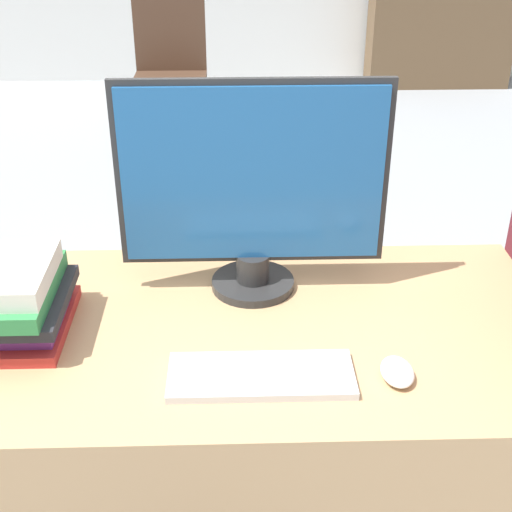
% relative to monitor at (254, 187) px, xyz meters
% --- Properties ---
extents(desk, '(1.32, 0.72, 0.74)m').
position_rel_monitor_xyz_m(desk, '(-0.00, -0.17, -0.62)').
color(desk, tan).
rests_on(desk, ground_plane).
extents(monitor, '(0.60, 0.19, 0.50)m').
position_rel_monitor_xyz_m(monitor, '(0.00, 0.00, 0.00)').
color(monitor, '#282828').
rests_on(monitor, desk).
extents(keyboard, '(0.36, 0.14, 0.02)m').
position_rel_monitor_xyz_m(keyboard, '(0.00, -0.35, -0.25)').
color(keyboard, silver).
rests_on(keyboard, desk).
extents(mouse, '(0.06, 0.10, 0.03)m').
position_rel_monitor_xyz_m(mouse, '(0.27, -0.35, -0.24)').
color(mouse, white).
rests_on(mouse, desk).
extents(book_stack, '(0.19, 0.29, 0.17)m').
position_rel_monitor_xyz_m(book_stack, '(-0.49, -0.17, -0.17)').
color(book_stack, '#B72D28').
rests_on(book_stack, desk).
extents(far_chair, '(0.44, 0.44, 1.01)m').
position_rel_monitor_xyz_m(far_chair, '(-0.43, 2.95, -0.44)').
color(far_chair, '#4C3323').
rests_on(far_chair, ground_plane).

